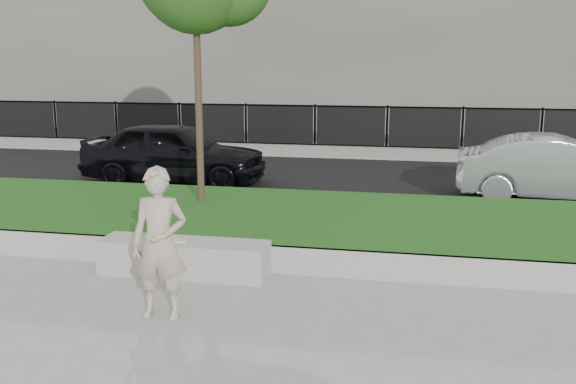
% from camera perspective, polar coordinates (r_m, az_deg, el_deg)
% --- Properties ---
extents(ground, '(90.00, 90.00, 0.00)m').
position_cam_1_polar(ground, '(8.47, -6.68, -9.13)').
color(ground, gray).
rests_on(ground, ground).
extents(grass_bank, '(34.00, 4.00, 0.40)m').
position_cam_1_polar(grass_bank, '(11.16, -1.93, -2.79)').
color(grass_bank, '#0D370F').
rests_on(grass_bank, ground).
extents(grass_kerb, '(34.00, 0.08, 0.40)m').
position_cam_1_polar(grass_kerb, '(9.34, -4.72, -5.76)').
color(grass_kerb, '#9B9991').
rests_on(grass_kerb, ground).
extents(street, '(34.00, 7.00, 0.04)m').
position_cam_1_polar(street, '(16.47, 2.51, 1.36)').
color(street, black).
rests_on(street, ground).
extents(far_pavement, '(34.00, 3.00, 0.12)m').
position_cam_1_polar(far_pavement, '(20.87, 4.45, 3.68)').
color(far_pavement, gray).
rests_on(far_pavement, ground).
extents(iron_fence, '(32.00, 0.30, 1.50)m').
position_cam_1_polar(iron_fence, '(19.82, 4.11, 4.66)').
color(iron_fence, slate).
rests_on(iron_fence, far_pavement).
extents(building_facade, '(34.00, 10.00, 10.00)m').
position_cam_1_polar(building_facade, '(27.69, 6.49, 15.90)').
color(building_facade, '#5F5A53').
rests_on(building_facade, ground).
extents(stone_bench, '(2.41, 0.60, 0.49)m').
position_cam_1_polar(stone_bench, '(9.24, -9.21, -5.78)').
color(stone_bench, '#9B9991').
rests_on(stone_bench, ground).
extents(man, '(0.69, 0.49, 1.80)m').
position_cam_1_polar(man, '(7.64, -11.34, -4.50)').
color(man, '#BCA890').
rests_on(man, ground).
extents(book, '(0.26, 0.21, 0.03)m').
position_cam_1_polar(book, '(9.16, -9.67, -4.26)').
color(book, beige).
rests_on(book, stone_bench).
extents(car_dark, '(4.40, 1.79, 1.50)m').
position_cam_1_polar(car_dark, '(15.65, -10.08, 3.49)').
color(car_dark, black).
rests_on(car_dark, street).
extents(car_silver, '(4.27, 1.73, 1.38)m').
position_cam_1_polar(car_silver, '(14.60, 23.00, 1.89)').
color(car_silver, '#9FA3A8').
rests_on(car_silver, street).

